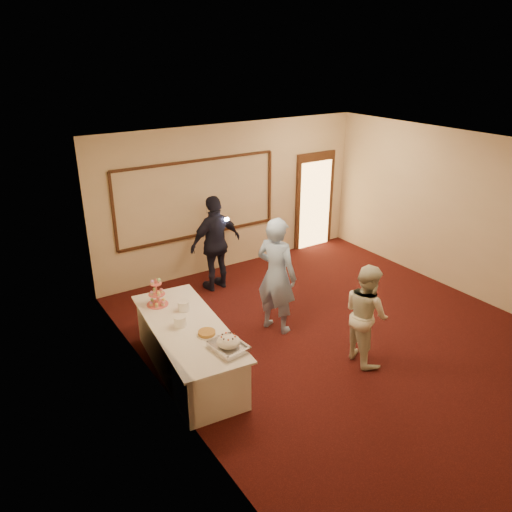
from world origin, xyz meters
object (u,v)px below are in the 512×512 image
Objects in this scene: cupcake_stand at (157,295)px; plate_stack_a at (180,321)px; pavlova_tray at (228,343)px; guest at (216,243)px; man at (276,275)px; woman at (366,314)px; plate_stack_b at (184,306)px; buffet_table at (188,349)px; tart at (207,333)px.

cupcake_stand reaches higher than plate_stack_a.
pavlova_tray is 0.30× the size of guest.
man is 1.89m from guest.
cupcake_stand is 0.24× the size of man.
woman is (0.59, -1.43, -0.21)m from man.
woman is at bearing -35.18° from plate_stack_b.
cupcake_stand is 2.26m from guest.
pavlova_tray is at bearing 58.59° from guest.
buffet_table is at bearing -82.29° from cupcake_stand.
plate_stack_a is 0.67× the size of tart.
tart is 0.14× the size of man.
cupcake_stand reaches higher than pavlova_tray.
tart is at bearing 53.47° from guest.
cupcake_stand is at bearing 91.75° from plate_stack_a.
man is at bearing 86.93° from guest.
plate_stack_a is 2.68m from woman.
buffet_table is 0.57m from tart.
buffet_table is 0.64m from plate_stack_b.
pavlova_tray is at bearing -72.44° from plate_stack_a.
man reaches higher than plate_stack_a.
cupcake_stand is at bearing 124.26° from plate_stack_b.
plate_stack_a is 0.46m from tart.
tart is (-0.03, -0.79, -0.05)m from plate_stack_b.
tart is 3.00m from guest.
cupcake_stand is (-0.11, 0.79, 0.55)m from buffet_table.
tart is 2.34m from woman.
woman is at bearing -18.69° from tart.
woman is at bearing 95.99° from guest.
buffet_table is 2.81m from guest.
buffet_table is 1.86m from man.
plate_stack_b reaches higher than tart.
guest is at bearing 49.55° from plate_stack_b.
cupcake_stand is at bearing 100.40° from pavlova_tray.
plate_stack_b is 1.60m from man.
woman is (2.44, -1.92, -0.17)m from cupcake_stand.
tart is at bearing -79.24° from cupcake_stand.
buffet_table is 4.62× the size of pavlova_tray.
tart is at bearing 80.76° from woman.
man reaches higher than tart.
plate_stack_a is at bearing 115.72° from tart.
guest reaches higher than cupcake_stand.
plate_stack_b reaches higher than buffet_table.
buffet_table is at bearing -109.82° from plate_stack_b.
plate_stack_b is at bearing 70.18° from buffet_table.
man reaches higher than buffet_table.
pavlova_tray is 2.16m from woman.
tart is (-0.08, 0.45, -0.06)m from pavlova_tray.
man reaches higher than plate_stack_b.
pavlova_tray is 3.06× the size of plate_stack_b.
cupcake_stand is 3.11m from woman.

